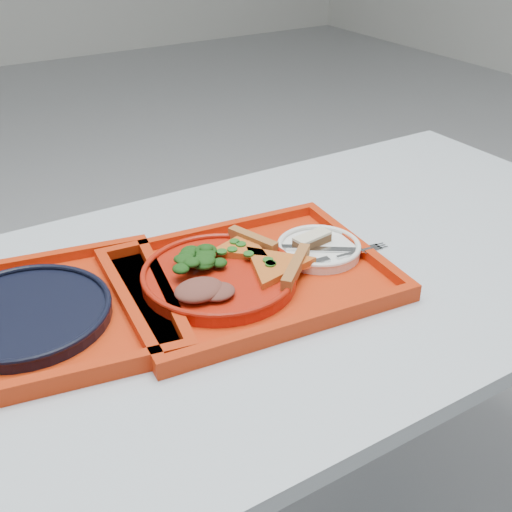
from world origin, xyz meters
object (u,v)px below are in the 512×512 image
Objects in this scene: dinner_plate at (219,278)px; navy_plate at (26,315)px; tray_far at (28,323)px; dessert_bar at (312,240)px; tray_main at (250,279)px.

navy_plate is (-0.30, 0.06, -0.00)m from dinner_plate.
tray_far is 5.97× the size of dessert_bar.
dinner_plate reaches higher than tray_main.
dessert_bar is at bearing 1.17° from dinner_plate.
navy_plate reaches higher than tray_main.
tray_main is 0.06m from dinner_plate.
tray_far is 1.73× the size of navy_plate.
navy_plate is (-0.36, 0.07, 0.01)m from tray_main.
tray_main is at bearing 177.77° from dessert_bar.
dinner_plate is 1.00× the size of navy_plate.
tray_far is at bearing 168.36° from dinner_plate.
tray_far is at bearing 0.00° from navy_plate.
dessert_bar is (0.50, -0.06, 0.02)m from navy_plate.
dinner_plate is (0.30, -0.06, 0.02)m from tray_far.
tray_main is 0.14m from dessert_bar.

